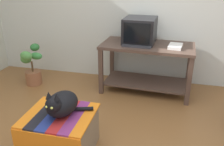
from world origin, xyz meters
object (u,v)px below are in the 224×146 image
desk (147,60)px  ottoman_with_blanket (61,133)px  book (175,46)px  potted_plant (32,67)px  keyboard (137,46)px  tv_monitor (140,31)px  cat (61,104)px

desk → ottoman_with_blanket: size_ratio=2.06×
book → potted_plant: bearing=-168.9°
keyboard → ottoman_with_blanket: (-0.53, -1.41, -0.51)m
tv_monitor → book: size_ratio=1.93×
tv_monitor → potted_plant: tv_monitor is taller
keyboard → potted_plant: 1.68m
ottoman_with_blanket → cat: 0.33m
tv_monitor → keyboard: tv_monitor is taller
tv_monitor → cat: bearing=-104.1°
book → ottoman_with_blanket: size_ratio=0.41×
tv_monitor → potted_plant: size_ratio=0.81×
keyboard → cat: (-0.50, -1.41, -0.19)m
keyboard → ottoman_with_blanket: size_ratio=0.62×
book → ottoman_with_blanket: book is taller
cat → potted_plant: size_ratio=0.68×
ottoman_with_blanket → potted_plant: potted_plant is taller
ottoman_with_blanket → cat: (0.03, 0.00, 0.33)m
desk → ottoman_with_blanket: (-0.66, -1.55, -0.27)m
potted_plant → book: bearing=3.5°
cat → ottoman_with_blanket: bearing=-171.6°
ottoman_with_blanket → potted_plant: size_ratio=1.03×
book → cat: book is taller
keyboard → cat: keyboard is taller
desk → tv_monitor: tv_monitor is taller
desk → ottoman_with_blanket: 1.70m
tv_monitor → cat: tv_monitor is taller
desk → cat: 1.67m
keyboard → cat: 1.50m
book → potted_plant: (-2.13, -0.13, -0.45)m
book → keyboard: bearing=-164.4°
cat → potted_plant: (-1.13, 1.35, -0.25)m
tv_monitor → book: tv_monitor is taller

